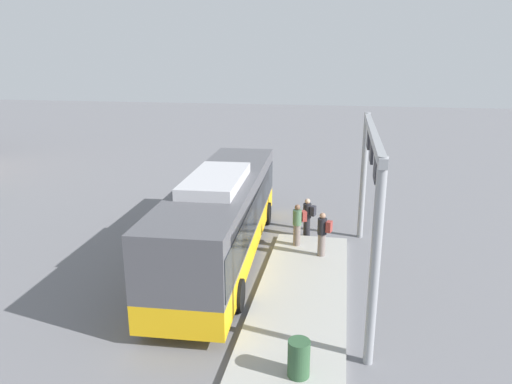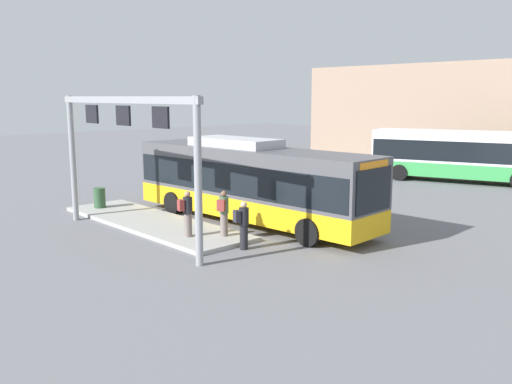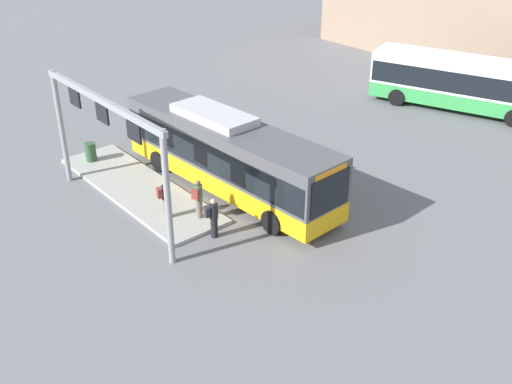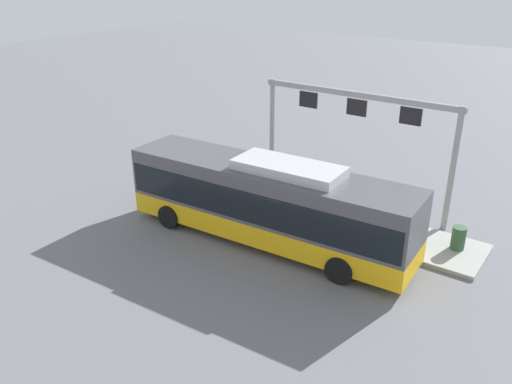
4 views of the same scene
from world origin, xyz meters
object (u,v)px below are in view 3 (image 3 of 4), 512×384
at_px(person_boarding, 213,217).
at_px(person_waiting_mid, 165,198).
at_px(trash_bin, 91,152).
at_px(bus_main, 228,152).
at_px(bus_background_left, 465,81).
at_px(person_waiting_near, 198,198).

bearing_deg(person_boarding, person_waiting_mid, 125.08).
xyz_separation_m(person_waiting_mid, trash_bin, (-6.99, 0.18, -0.44)).
bearing_deg(bus_main, person_waiting_mid, -83.33).
bearing_deg(person_boarding, bus_background_left, 22.28).
xyz_separation_m(person_boarding, trash_bin, (-9.20, -0.55, -0.28)).
xyz_separation_m(bus_main, trash_bin, (-6.37, -3.47, -1.20)).
distance_m(person_waiting_mid, trash_bin, 7.01).
distance_m(person_waiting_near, person_waiting_mid, 1.32).
xyz_separation_m(bus_background_left, person_waiting_mid, (-0.35, -20.42, -0.73)).
relative_size(bus_main, bus_background_left, 1.07).
bearing_deg(person_waiting_near, trash_bin, 67.80).
relative_size(person_waiting_mid, trash_bin, 1.86).
height_order(bus_main, person_waiting_near, bus_main).
distance_m(bus_main, person_boarding, 4.17).
bearing_deg(person_waiting_mid, bus_main, 24.83).
relative_size(bus_main, person_waiting_mid, 7.06).
xyz_separation_m(bus_main, person_waiting_mid, (0.62, -3.64, -0.76)).
bearing_deg(person_waiting_near, person_boarding, -129.79).
distance_m(person_waiting_near, trash_bin, 7.90).
bearing_deg(person_waiting_mid, trash_bin, 103.72).
relative_size(person_boarding, trash_bin, 1.86).
bearing_deg(trash_bin, person_boarding, 3.43).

